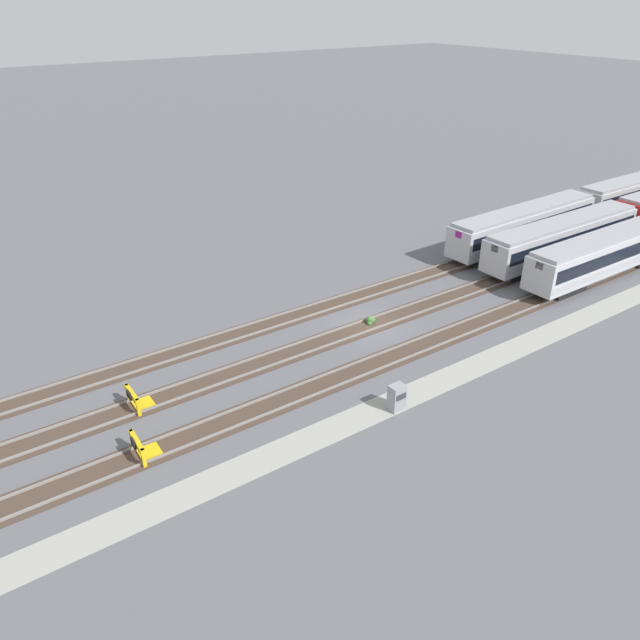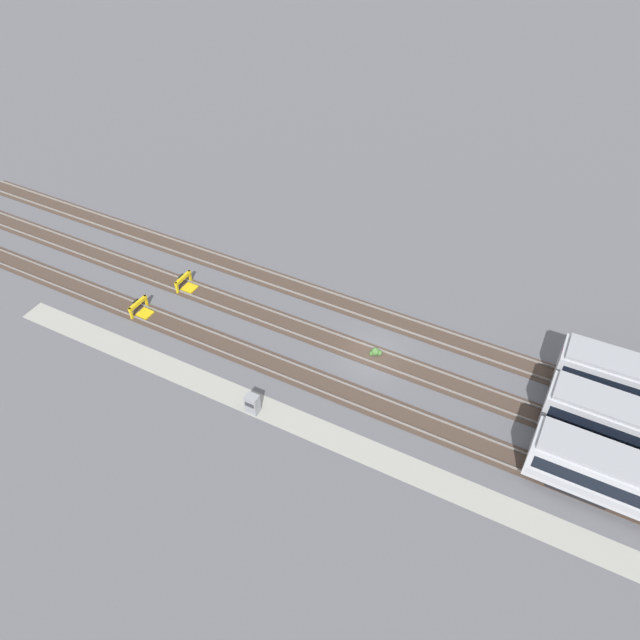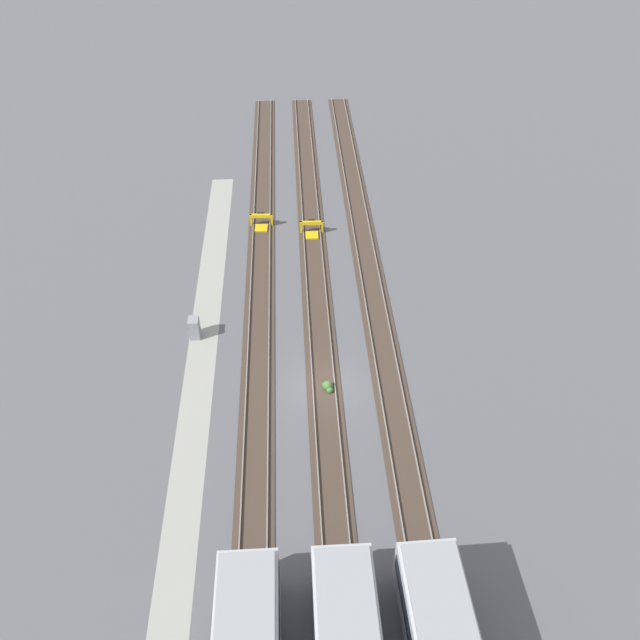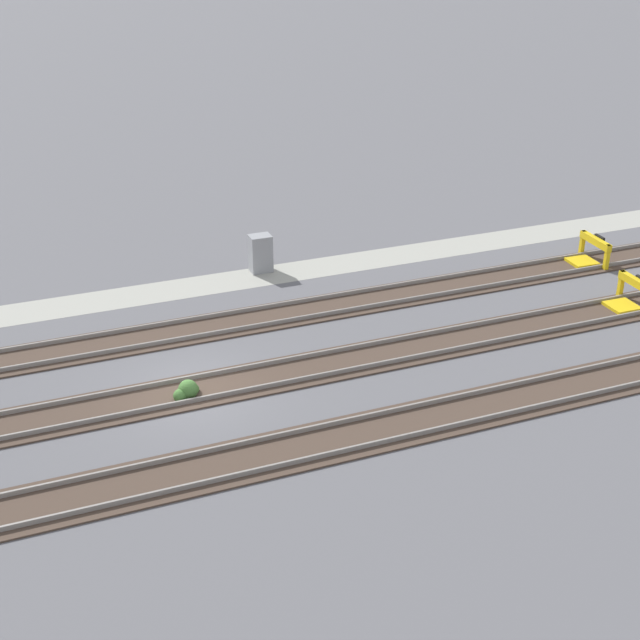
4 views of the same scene
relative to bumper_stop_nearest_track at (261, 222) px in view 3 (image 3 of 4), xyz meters
The scene contains 9 objects.
ground_plane 19.10m from the bumper_stop_nearest_track, 13.03° to the left, with size 400.00×400.00×0.00m, color #5B5B60.
service_walkway 19.00m from the bumper_stop_nearest_track, 11.71° to the right, with size 54.00×2.00×0.01m, color #9E9E93.
rail_track_nearest 18.60m from the bumper_stop_nearest_track, ahead, with size 90.00×2.24×0.21m.
rail_track_near_inner 19.09m from the bumper_stop_nearest_track, 13.03° to the left, with size 90.00×2.24×0.21m.
rail_track_middle 20.49m from the bumper_stop_nearest_track, 24.81° to the left, with size 90.00×2.24×0.21m.
bumper_stop_nearest_track is the anchor object (origin of this frame).
bumper_stop_near_inner_track 4.50m from the bumper_stop_nearest_track, 72.96° to the left, with size 1.36×2.00×1.22m.
electrical_cabinet 14.12m from the bumper_stop_nearest_track, 18.25° to the right, with size 0.90×0.73×1.60m.
weed_clump 19.38m from the bumper_stop_nearest_track, 13.58° to the left, with size 0.92×0.70×0.64m.
Camera 3 is at (26.92, -1.70, 30.42)m, focal length 35.00 mm.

